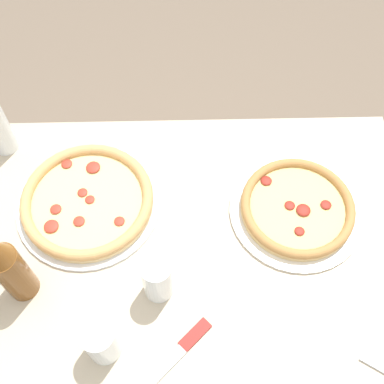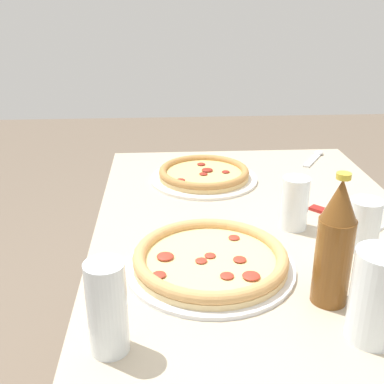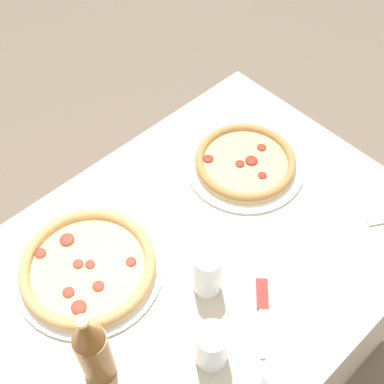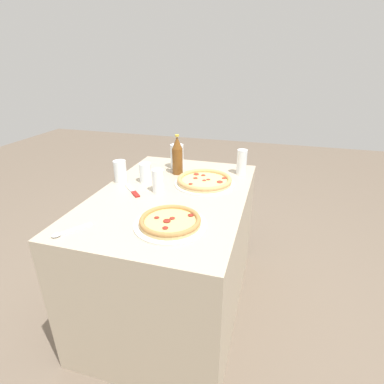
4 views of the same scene
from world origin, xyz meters
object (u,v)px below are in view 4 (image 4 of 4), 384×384
Objects in this scene: pizza_pepperoni at (170,222)px; glass_cola at (158,182)px; glass_mango_juice at (120,172)px; glass_orange_juice at (242,163)px; beer_bottle at (177,156)px; glass_water at (177,158)px; spoon at (67,232)px; pizza_veggie at (204,181)px; knife at (133,191)px; glass_lemonade at (145,173)px.

glass_cola is at bearing 29.77° from pizza_pepperoni.
glass_orange_juice is at bearing -63.42° from glass_mango_juice.
beer_bottle is at bearing 105.37° from glass_orange_juice.
glass_water is at bearing 16.37° from pizza_pepperoni.
glass_cola is 0.98× the size of glass_mango_juice.
spoon is (-0.49, 0.20, -0.05)m from glass_cola.
glass_orange_juice is 0.72m from glass_mango_juice.
glass_water reaches higher than pizza_pepperoni.
glass_cola is 0.51× the size of beer_bottle.
glass_cola is at bearing -22.48° from spoon.
pizza_pepperoni is 0.73m from glass_water.
glass_mango_juice is at bearing 116.58° from glass_orange_juice.
pizza_veggie reaches higher than spoon.
glass_cola is 0.82× the size of knife.
spoon is at bearing 170.84° from knife.
glass_lemonade is (-0.28, 0.50, -0.01)m from glass_orange_juice.
glass_orange_juice is 0.63× the size of beer_bottle.
glass_orange_juice reaches higher than knife.
glass_orange_juice is at bearing -33.79° from spoon.
glass_water is at bearing 3.77° from glass_cola.
glass_orange_juice is 1.02× the size of knife.
glass_cola is (-0.17, 0.21, 0.04)m from pizza_veggie.
glass_lemonade is (-0.28, 0.09, -0.02)m from glass_water.
glass_orange_juice is at bearing -60.70° from glass_lemonade.
glass_lemonade is 0.72× the size of spoon.
spoon reaches higher than knife.
pizza_veggie is 2.21× the size of glass_orange_juice.
pizza_veggie is at bearing -77.92° from glass_mango_juice.
spoon is (-0.77, 0.21, -0.11)m from beer_bottle.
glass_lemonade is at bearing -74.53° from glass_mango_juice.
glass_orange_juice and glass_water have the same top height.
glass_mango_juice is 0.14m from glass_lemonade.
glass_lemonade is at bearing 48.69° from glass_cola.
pizza_veggie is 0.29m from glass_orange_juice.
glass_water is at bearing -18.67° from glass_lemonade.
pizza_veggie is 0.27m from glass_cola.
glass_cola is 1.10× the size of glass_lemonade.
glass_mango_juice is at bearing 105.47° from glass_lemonade.
glass_mango_juice is (-0.10, 0.46, 0.04)m from pizza_veggie.
beer_bottle reaches higher than glass_cola.
glass_orange_juice is at bearing -89.48° from glass_water.
glass_mango_juice is (-0.32, 0.64, -0.01)m from glass_orange_juice.
pizza_veggie is 2.26× the size of knife.
beer_bottle is at bearing -50.83° from glass_mango_juice.
glass_lemonade is at bearing -7.91° from spoon.
pizza_pepperoni reaches higher than spoon.
pizza_veggie is at bearing -58.52° from knife.
glass_lemonade is (0.11, 0.12, -0.00)m from glass_cola.
glass_mango_juice is (-0.32, 0.23, -0.01)m from glass_water.
pizza_veggie is 0.48m from glass_mango_juice.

